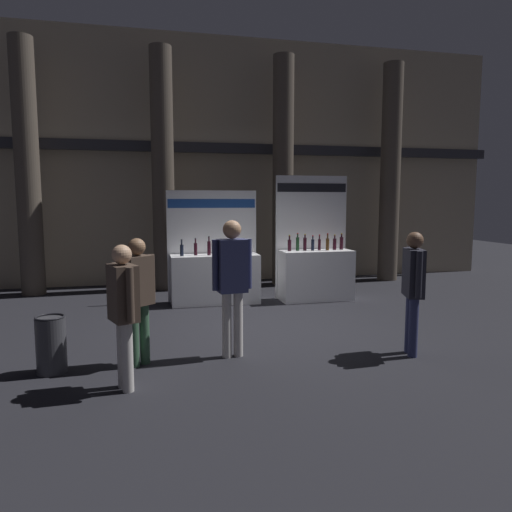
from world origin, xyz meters
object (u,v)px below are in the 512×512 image
Objects in this scene: visitor_5 at (138,291)px; visitor_2 at (232,275)px; exhibitor_booth_0 at (215,274)px; visitor_6 at (413,282)px; exhibitor_booth_1 at (315,269)px; visitor_4 at (123,305)px; trash_bin at (51,344)px.

visitor_2 is at bearing -34.66° from visitor_5.
visitor_6 is (2.10, -3.84, 0.40)m from exhibitor_booth_0.
visitor_6 is at bearing -89.94° from exhibitor_booth_1.
exhibitor_booth_0 is 0.88× the size of exhibitor_booth_1.
exhibitor_booth_0 reaches higher than visitor_6.
visitor_5 reaches higher than visitor_4.
exhibitor_booth_1 reaches higher than visitor_2.
visitor_6 reaches higher than visitor_4.
visitor_4 is (-3.70, -4.03, 0.31)m from exhibitor_booth_1.
exhibitor_booth_1 is 4.01m from visitor_2.
exhibitor_booth_1 is at bearing 116.60° from visitor_4.
visitor_5 is 0.97× the size of visitor_6.
visitor_2 reaches higher than visitor_6.
exhibitor_booth_1 is (2.10, -0.16, 0.05)m from exhibitor_booth_0.
visitor_6 reaches higher than visitor_5.
visitor_2 is 1.21m from visitor_5.
visitor_5 is (1.03, 0.03, 0.60)m from trash_bin.
exhibitor_booth_0 is 4.27m from trash_bin.
visitor_2 reaches higher than visitor_5.
exhibitor_booth_0 is 2.10m from exhibitor_booth_1.
trash_bin is (-4.59, -3.29, -0.29)m from exhibitor_booth_1.
visitor_4 is at bearing -67.28° from visitor_6.
visitor_6 is (2.36, -0.47, -0.11)m from visitor_2.
exhibitor_booth_1 is 1.60× the size of visitor_5.
visitor_4 is at bearing -39.61° from trash_bin.
exhibitor_booth_1 is at bearing -162.49° from visitor_6.
visitor_2 is 1.13× the size of visitor_5.
exhibitor_booth_1 reaches higher than visitor_6.
visitor_6 is at bearing -61.36° from exhibitor_booth_0.
trash_bin is at bearing -144.36° from exhibitor_booth_1.
exhibitor_booth_0 is at bearing -100.29° from visitor_2.
visitor_2 is at bearing -94.39° from exhibitor_booth_0.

